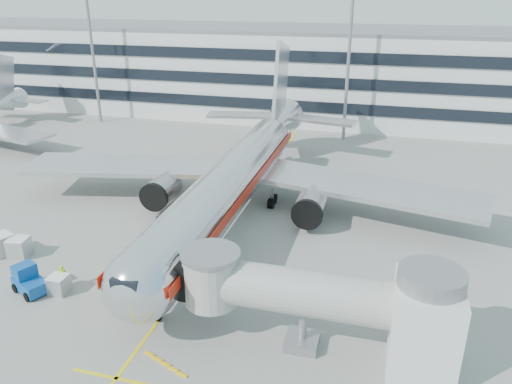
% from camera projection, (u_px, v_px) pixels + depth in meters
% --- Properties ---
extents(ground, '(180.00, 180.00, 0.00)m').
position_uv_depth(ground, '(199.00, 265.00, 43.19)').
color(ground, gray).
rests_on(ground, ground).
extents(lead_in_line, '(0.25, 70.00, 0.01)m').
position_uv_depth(lead_in_line, '(234.00, 217.00, 52.11)').
color(lead_in_line, yellow).
rests_on(lead_in_line, ground).
extents(stop_bar, '(6.00, 0.25, 0.01)m').
position_uv_depth(stop_bar, '(116.00, 378.00, 30.70)').
color(stop_bar, yellow).
rests_on(stop_bar, ground).
extents(main_jet, '(50.95, 48.70, 16.06)m').
position_uv_depth(main_jet, '(238.00, 174.00, 52.03)').
color(main_jet, silver).
rests_on(main_jet, ground).
extents(jet_bridge, '(17.80, 4.50, 7.00)m').
position_uv_depth(jet_bridge, '(330.00, 301.00, 31.62)').
color(jet_bridge, silver).
rests_on(jet_bridge, ground).
extents(terminal, '(150.00, 24.25, 15.60)m').
position_uv_depth(terminal, '(311.00, 72.00, 91.90)').
color(terminal, silver).
rests_on(terminal, ground).
extents(light_mast_west, '(2.40, 1.20, 25.45)m').
position_uv_depth(light_mast_west, '(91.00, 35.00, 83.45)').
color(light_mast_west, gray).
rests_on(light_mast_west, ground).
extents(light_mast_centre, '(2.40, 1.20, 25.45)m').
position_uv_depth(light_mast_centre, '(350.00, 41.00, 73.03)').
color(light_mast_centre, gray).
rests_on(light_mast_centre, ground).
extents(belt_loader, '(4.48, 3.15, 2.13)m').
position_uv_depth(belt_loader, '(175.00, 231.00, 47.79)').
color(belt_loader, yellow).
rests_on(belt_loader, ground).
extents(baggage_tug, '(3.39, 2.84, 2.22)m').
position_uv_depth(baggage_tug, '(29.00, 281.00, 39.15)').
color(baggage_tug, '#0D448F').
rests_on(baggage_tug, ground).
extents(cargo_container_left, '(1.89, 1.89, 1.76)m').
position_uv_depth(cargo_container_left, '(19.00, 247.00, 44.28)').
color(cargo_container_left, '#AFB2B7').
rests_on(cargo_container_left, ground).
extents(cargo_container_right, '(2.31, 2.31, 1.87)m').
position_uv_depth(cargo_container_right, '(2.00, 244.00, 44.71)').
color(cargo_container_right, '#AFB2B7').
rests_on(cargo_container_right, ground).
extents(cargo_container_front, '(1.40, 1.40, 1.48)m').
position_uv_depth(cargo_container_front, '(59.00, 284.00, 39.03)').
color(cargo_container_front, '#AFB2B7').
rests_on(cargo_container_front, ground).
extents(ramp_worker, '(0.87, 0.75, 2.02)m').
position_uv_depth(ramp_worker, '(63.00, 277.00, 39.51)').
color(ramp_worker, '#96E518').
rests_on(ramp_worker, ground).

